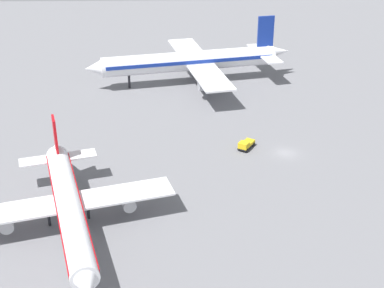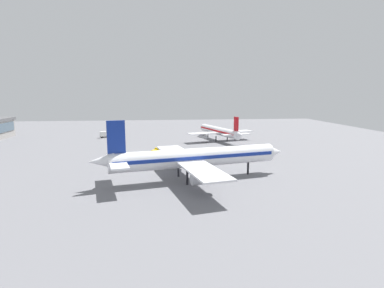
% 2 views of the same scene
% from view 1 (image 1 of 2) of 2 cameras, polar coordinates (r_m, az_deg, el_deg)
% --- Properties ---
extents(ground, '(288.00, 288.00, 0.00)m').
position_cam_1_polar(ground, '(112.56, 9.67, -0.94)').
color(ground, slate).
extents(airplane_at_gate, '(41.48, 33.97, 12.90)m').
position_cam_1_polar(airplane_at_gate, '(87.97, -12.67, -6.17)').
color(airplane_at_gate, white).
rests_on(airplane_at_gate, ground).
extents(airplane_taxiing, '(44.45, 54.64, 16.77)m').
position_cam_1_polar(airplane_taxiing, '(146.30, -0.01, 8.61)').
color(airplane_taxiing, white).
rests_on(airplane_taxiing, ground).
extents(pushback_tractor, '(4.74, 3.94, 1.90)m').
position_cam_1_polar(pushback_tractor, '(112.78, 5.60, -0.06)').
color(pushback_tractor, black).
rests_on(pushback_tractor, ground).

